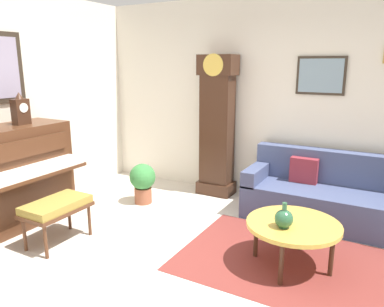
% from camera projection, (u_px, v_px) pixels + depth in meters
% --- Properties ---
extents(ground_plane, '(6.40, 6.00, 0.10)m').
position_uv_depth(ground_plane, '(174.00, 277.00, 3.46)').
color(ground_plane, beige).
extents(wall_back, '(5.30, 0.13, 2.80)m').
position_uv_depth(wall_back, '(265.00, 100.00, 5.13)').
color(wall_back, silver).
rests_on(wall_back, ground_plane).
extents(area_rug, '(2.10, 1.50, 0.01)m').
position_uv_depth(area_rug, '(288.00, 262.00, 3.62)').
color(area_rug, maroon).
rests_on(area_rug, ground_plane).
extents(piano, '(0.87, 1.44, 1.20)m').
position_uv_depth(piano, '(9.00, 177.00, 4.31)').
color(piano, '#4C2B19').
rests_on(piano, ground_plane).
extents(piano_bench, '(0.42, 0.70, 0.48)m').
position_uv_depth(piano_bench, '(57.00, 207.00, 3.93)').
color(piano_bench, '#4C2B19').
rests_on(piano_bench, ground_plane).
extents(grandfather_clock, '(0.52, 0.34, 2.03)m').
position_uv_depth(grandfather_clock, '(217.00, 130.00, 5.32)').
color(grandfather_clock, '#3D2316').
rests_on(grandfather_clock, ground_plane).
extents(couch, '(1.90, 0.80, 0.84)m').
position_uv_depth(couch, '(325.00, 196.00, 4.53)').
color(couch, '#424C70').
rests_on(couch, ground_plane).
extents(coffee_table, '(0.88, 0.88, 0.45)m').
position_uv_depth(coffee_table, '(293.00, 226.00, 3.46)').
color(coffee_table, gold).
rests_on(coffee_table, ground_plane).
extents(mantel_clock, '(0.13, 0.18, 0.38)m').
position_uv_depth(mantel_clock, '(21.00, 110.00, 4.33)').
color(mantel_clock, '#3D2316').
rests_on(mantel_clock, piano).
extents(green_jug, '(0.17, 0.17, 0.24)m').
position_uv_depth(green_jug, '(284.00, 219.00, 3.34)').
color(green_jug, '#234C33').
rests_on(green_jug, coffee_table).
extents(potted_plant, '(0.36, 0.36, 0.56)m').
position_uv_depth(potted_plant, '(143.00, 181.00, 5.09)').
color(potted_plant, '#935138').
rests_on(potted_plant, ground_plane).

